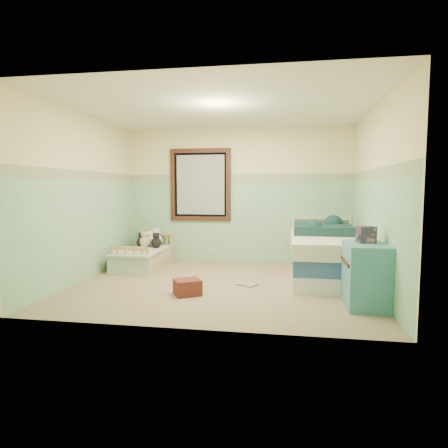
% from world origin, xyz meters
% --- Properties ---
extents(floor, '(4.20, 3.60, 0.02)m').
position_xyz_m(floor, '(0.00, 0.00, -0.01)').
color(floor, '#807155').
rests_on(floor, ground).
extents(ceiling, '(4.20, 3.60, 0.02)m').
position_xyz_m(ceiling, '(0.00, 0.00, 2.51)').
color(ceiling, silver).
rests_on(ceiling, wall_back).
extents(wall_back, '(4.20, 0.04, 2.50)m').
position_xyz_m(wall_back, '(0.00, 1.80, 1.25)').
color(wall_back, beige).
rests_on(wall_back, floor).
extents(wall_front, '(4.20, 0.04, 2.50)m').
position_xyz_m(wall_front, '(0.00, -1.80, 1.25)').
color(wall_front, beige).
rests_on(wall_front, floor).
extents(wall_left, '(0.04, 3.60, 2.50)m').
position_xyz_m(wall_left, '(-2.10, 0.00, 1.25)').
color(wall_left, beige).
rests_on(wall_left, floor).
extents(wall_right, '(0.04, 3.60, 2.50)m').
position_xyz_m(wall_right, '(2.10, 0.00, 1.25)').
color(wall_right, beige).
rests_on(wall_right, floor).
extents(wainscot_mint, '(4.20, 0.01, 1.50)m').
position_xyz_m(wainscot_mint, '(0.00, 1.79, 0.75)').
color(wainscot_mint, '#7AAC86').
rests_on(wainscot_mint, floor).
extents(border_strip, '(4.20, 0.01, 0.15)m').
position_xyz_m(border_strip, '(0.00, 1.79, 1.57)').
color(border_strip, '#436248').
rests_on(border_strip, wall_back).
extents(window_frame, '(1.16, 0.06, 1.36)m').
position_xyz_m(window_frame, '(-0.70, 1.76, 1.45)').
color(window_frame, black).
rests_on(window_frame, wall_back).
extents(window_blinds, '(0.92, 0.01, 1.12)m').
position_xyz_m(window_blinds, '(-0.70, 1.77, 1.45)').
color(window_blinds, beige).
rests_on(window_blinds, window_frame).
extents(toddler_bed_frame, '(0.67, 1.34, 0.17)m').
position_xyz_m(toddler_bed_frame, '(-1.57, 1.05, 0.09)').
color(toddler_bed_frame, '#B1874D').
rests_on(toddler_bed_frame, floor).
extents(toddler_mattress, '(0.61, 1.28, 0.12)m').
position_xyz_m(toddler_mattress, '(-1.57, 1.05, 0.23)').
color(toddler_mattress, silver).
rests_on(toddler_mattress, toddler_bed_frame).
extents(patchwork_quilt, '(0.73, 0.67, 0.03)m').
position_xyz_m(patchwork_quilt, '(-1.57, 0.63, 0.31)').
color(patchwork_quilt, '#81B2DF').
rests_on(patchwork_quilt, toddler_mattress).
extents(plush_bed_brown, '(0.20, 0.20, 0.20)m').
position_xyz_m(plush_bed_brown, '(-1.72, 1.55, 0.39)').
color(plush_bed_brown, brown).
rests_on(plush_bed_brown, toddler_mattress).
extents(plush_bed_white, '(0.23, 0.23, 0.23)m').
position_xyz_m(plush_bed_white, '(-1.52, 1.55, 0.41)').
color(plush_bed_white, silver).
rests_on(plush_bed_white, toddler_mattress).
extents(plush_bed_tan, '(0.21, 0.21, 0.21)m').
position_xyz_m(plush_bed_tan, '(-1.67, 1.33, 0.40)').
color(plush_bed_tan, tan).
rests_on(plush_bed_tan, toddler_mattress).
extents(plush_bed_dark, '(0.19, 0.19, 0.19)m').
position_xyz_m(plush_bed_dark, '(-1.44, 1.33, 0.39)').
color(plush_bed_dark, black).
rests_on(plush_bed_dark, toddler_mattress).
extents(plush_floor_cream, '(0.25, 0.25, 0.25)m').
position_xyz_m(plush_floor_cream, '(-1.95, 0.67, 0.13)').
color(plush_floor_cream, white).
rests_on(plush_floor_cream, floor).
extents(plush_floor_tan, '(0.25, 0.25, 0.25)m').
position_xyz_m(plush_floor_tan, '(-1.52, 0.72, 0.13)').
color(plush_floor_tan, tan).
rests_on(plush_floor_tan, floor).
extents(twin_bed_frame, '(1.06, 2.13, 0.22)m').
position_xyz_m(twin_bed_frame, '(1.55, 0.69, 0.11)').
color(twin_bed_frame, silver).
rests_on(twin_bed_frame, floor).
extents(twin_boxspring, '(1.06, 2.13, 0.22)m').
position_xyz_m(twin_boxspring, '(1.55, 0.69, 0.33)').
color(twin_boxspring, navy).
rests_on(twin_boxspring, twin_bed_frame).
extents(twin_mattress, '(1.11, 2.17, 0.22)m').
position_xyz_m(twin_mattress, '(1.55, 0.69, 0.55)').
color(twin_mattress, beige).
rests_on(twin_mattress, twin_boxspring).
extents(teal_blanket, '(0.92, 0.98, 0.14)m').
position_xyz_m(teal_blanket, '(1.50, 0.99, 0.73)').
color(teal_blanket, black).
rests_on(teal_blanket, twin_mattress).
extents(dresser, '(0.46, 0.74, 0.74)m').
position_xyz_m(dresser, '(1.86, -0.71, 0.37)').
color(dresser, teal).
rests_on(dresser, floor).
extents(book_stack, '(0.23, 0.19, 0.19)m').
position_xyz_m(book_stack, '(1.86, -0.65, 0.84)').
color(book_stack, '#402A2C').
rests_on(book_stack, dresser).
extents(red_pillow, '(0.42, 0.41, 0.20)m').
position_xyz_m(red_pillow, '(-0.34, -0.61, 0.10)').
color(red_pillow, maroon).
rests_on(red_pillow, floor).
extents(floor_book, '(0.33, 0.31, 0.02)m').
position_xyz_m(floor_book, '(0.38, 0.01, 0.01)').
color(floor_book, orange).
rests_on(floor_book, floor).
extents(extra_plush_0, '(0.20, 0.20, 0.20)m').
position_xyz_m(extra_plush_0, '(-1.62, 1.49, 0.39)').
color(extra_plush_0, white).
rests_on(extra_plush_0, toddler_mattress).
extents(extra_plush_1, '(0.19, 0.19, 0.19)m').
position_xyz_m(extra_plush_1, '(-1.77, 1.48, 0.39)').
color(extra_plush_1, tan).
rests_on(extra_plush_1, toddler_mattress).
extents(extra_plush_2, '(0.16, 0.16, 0.16)m').
position_xyz_m(extra_plush_2, '(-1.70, 1.47, 0.37)').
color(extra_plush_2, tan).
rests_on(extra_plush_2, toddler_mattress).
extents(extra_plush_3, '(0.19, 0.19, 0.19)m').
position_xyz_m(extra_plush_3, '(-1.72, 1.33, 0.39)').
color(extra_plush_3, black).
rests_on(extra_plush_3, toddler_mattress).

